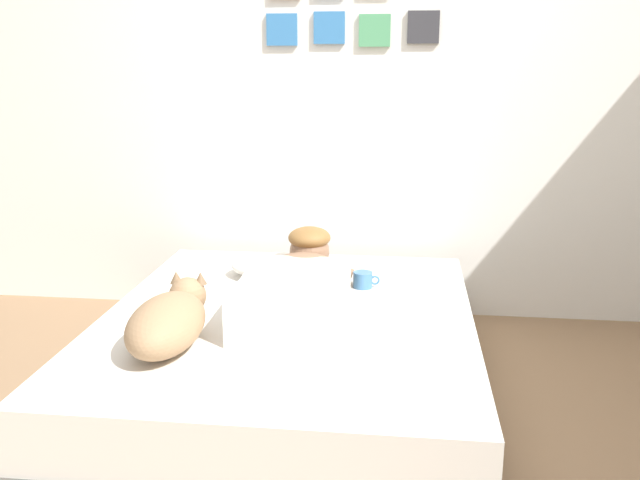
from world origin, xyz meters
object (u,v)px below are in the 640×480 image
at_px(bed, 289,355).
at_px(coffee_cup, 363,280).
at_px(dog, 169,320).
at_px(pillow, 284,267).
at_px(person_lying, 298,285).
at_px(cell_phone, 331,308).

xyz_separation_m(bed, coffee_cup, (0.29, 0.39, 0.22)).
relative_size(dog, coffee_cup, 4.60).
bearing_deg(coffee_cup, bed, -126.84).
bearing_deg(bed, pillow, 101.65).
distance_m(dog, coffee_cup, 1.02).
distance_m(pillow, dog, 0.92).
height_order(dog, coffee_cup, dog).
bearing_deg(dog, person_lying, 48.32).
xyz_separation_m(coffee_cup, cell_phone, (-0.12, -0.31, -0.03)).
height_order(coffee_cup, cell_phone, coffee_cup).
bearing_deg(pillow, dog, -107.47).
bearing_deg(coffee_cup, pillow, 164.70).
bearing_deg(bed, cell_phone, 24.17).
bearing_deg(cell_phone, pillow, 123.41).
distance_m(bed, person_lying, 0.30).
height_order(pillow, dog, dog).
height_order(person_lying, cell_phone, person_lying).
bearing_deg(dog, coffee_cup, 49.07).
distance_m(person_lying, cell_phone, 0.17).
bearing_deg(dog, cell_phone, 39.93).
bearing_deg(cell_phone, coffee_cup, 69.28).
xyz_separation_m(person_lying, dog, (-0.41, -0.46, -0.00)).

